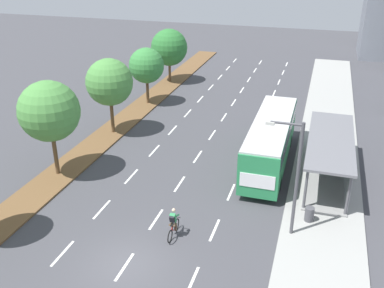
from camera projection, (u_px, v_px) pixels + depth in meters
ground_plane at (126, 264)px, 21.56m from camera, size 140.00×140.00×0.00m
median_strip at (136, 111)px, 41.10m from camera, size 2.60×52.00×0.12m
sidewalk_right at (328, 133)px, 36.40m from camera, size 4.50×52.00×0.15m
lane_divider_left at (181, 121)px, 38.95m from camera, size 0.14×48.95×0.01m
lane_divider_center at (218, 126)px, 38.01m from camera, size 0.14×48.95×0.01m
lane_divider_right at (258, 130)px, 37.08m from camera, size 0.14×48.95×0.01m
bus_shelter at (333, 155)px, 28.53m from camera, size 2.90×9.68×2.86m
bus at (271, 138)px, 30.50m from camera, size 2.54×11.29×3.37m
cyclist at (173, 224)px, 23.33m from camera, size 0.46×1.82×1.71m
median_tree_second at (49, 111)px, 28.01m from camera, size 4.00×4.00×6.55m
median_tree_third at (109, 82)px, 34.68m from camera, size 3.80×3.80×6.22m
median_tree_fourth at (146, 66)px, 41.59m from camera, size 3.40×3.40×5.46m
median_tree_fifth at (169, 47)px, 48.34m from camera, size 4.07×4.07×5.91m
streetlight at (294, 172)px, 22.16m from camera, size 1.91×0.24×6.50m
trash_bin at (309, 214)px, 24.55m from camera, size 0.52×0.52×0.85m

